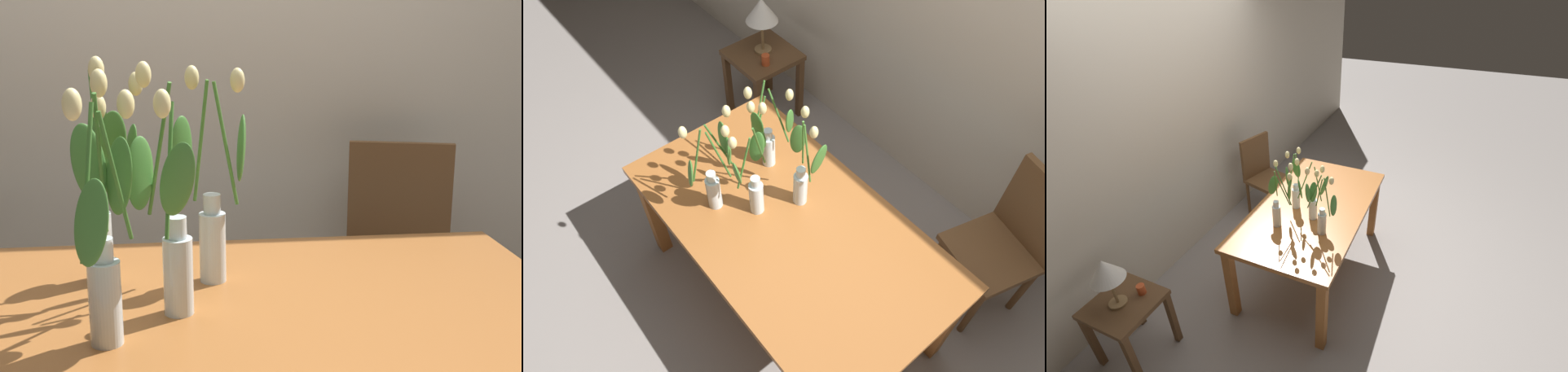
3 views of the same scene
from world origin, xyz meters
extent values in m
plane|color=gray|center=(0.00, 0.00, 0.00)|extent=(18.00, 18.00, 0.00)
cube|color=beige|center=(0.00, 1.33, 1.35)|extent=(9.00, 0.10, 2.70)
cube|color=#A3602D|center=(0.00, 0.00, 0.72)|extent=(1.60, 0.90, 0.04)
cube|color=#A3602D|center=(-0.74, -0.39, 0.35)|extent=(0.07, 0.07, 0.70)
cube|color=#A3602D|center=(0.74, -0.39, 0.35)|extent=(0.07, 0.07, 0.70)
cube|color=#A3602D|center=(-0.74, 0.39, 0.35)|extent=(0.07, 0.07, 0.70)
cube|color=#A3602D|center=(0.74, 0.39, 0.35)|extent=(0.07, 0.07, 0.70)
cylinder|color=silver|center=(-0.07, 0.12, 0.83)|extent=(0.07, 0.07, 0.18)
cylinder|color=silver|center=(-0.07, 0.12, 0.94)|extent=(0.04, 0.04, 0.05)
cylinder|color=silver|center=(-0.07, 0.12, 0.80)|extent=(0.06, 0.06, 0.11)
cylinder|color=#478433|center=(-0.03, 0.13, 1.10)|extent=(0.06, 0.01, 0.31)
ellipsoid|color=#F4E093|center=(0.00, 0.13, 1.25)|extent=(0.04, 0.04, 0.06)
ellipsoid|color=#427F33|center=(0.01, 0.15, 1.08)|extent=(0.04, 0.11, 0.18)
cylinder|color=#478433|center=(-0.09, 0.15, 1.10)|extent=(0.05, 0.05, 0.31)
ellipsoid|color=#F4E093|center=(-0.11, 0.17, 1.26)|extent=(0.04, 0.04, 0.06)
ellipsoid|color=#427F33|center=(-0.14, 0.16, 1.08)|extent=(0.07, 0.07, 0.17)
cylinder|color=silver|center=(-0.15, -0.07, 0.83)|extent=(0.07, 0.07, 0.18)
cylinder|color=silver|center=(-0.15, -0.07, 0.94)|extent=(0.04, 0.04, 0.05)
cylinder|color=silver|center=(-0.15, -0.07, 0.80)|extent=(0.06, 0.06, 0.11)
cylinder|color=#3D752D|center=(-0.16, -0.11, 1.09)|extent=(0.03, 0.08, 0.29)
ellipsoid|color=#F4E093|center=(-0.17, -0.15, 1.23)|extent=(0.04, 0.04, 0.06)
ellipsoid|color=#427F33|center=(-0.15, -0.16, 1.08)|extent=(0.11, 0.07, 0.18)
cylinder|color=#3D752D|center=(-0.19, -0.01, 1.11)|extent=(0.07, 0.10, 0.32)
ellipsoid|color=#F4E093|center=(-0.22, 0.04, 1.28)|extent=(0.04, 0.04, 0.06)
ellipsoid|color=#427F33|center=(-0.23, 0.01, 1.06)|extent=(0.08, 0.09, 0.18)
cylinder|color=silver|center=(-0.35, 0.16, 0.83)|extent=(0.07, 0.07, 0.18)
cylinder|color=silver|center=(-0.35, 0.16, 0.94)|extent=(0.04, 0.04, 0.05)
cylinder|color=silver|center=(-0.35, 0.16, 0.80)|extent=(0.06, 0.06, 0.11)
cylinder|color=#3D752D|center=(-0.34, 0.10, 1.07)|extent=(0.03, 0.10, 0.25)
ellipsoid|color=#F4E093|center=(-0.33, 0.05, 1.20)|extent=(0.04, 0.04, 0.06)
ellipsoid|color=#427F33|center=(-0.30, 0.07, 1.05)|extent=(0.11, 0.05, 0.18)
cylinder|color=#3D752D|center=(-0.30, 0.18, 1.09)|extent=(0.10, 0.05, 0.29)
ellipsoid|color=#F4E093|center=(-0.25, 0.20, 1.24)|extent=(0.04, 0.04, 0.06)
ellipsoid|color=#427F33|center=(-0.27, 0.22, 1.06)|extent=(0.07, 0.10, 0.18)
cylinder|color=#3D752D|center=(-0.34, 0.09, 1.11)|extent=(0.04, 0.11, 0.33)
ellipsoid|color=#F4E093|center=(-0.32, 0.04, 1.29)|extent=(0.04, 0.04, 0.06)
ellipsoid|color=#427F33|center=(-0.30, 0.06, 1.11)|extent=(0.09, 0.07, 0.17)
cylinder|color=silver|center=(-0.30, -0.21, 0.83)|extent=(0.07, 0.07, 0.18)
cylinder|color=silver|center=(-0.30, -0.21, 0.94)|extent=(0.04, 0.04, 0.05)
cylinder|color=silver|center=(-0.30, -0.21, 0.80)|extent=(0.06, 0.06, 0.11)
cylinder|color=#3D752D|center=(-0.32, -0.25, 1.09)|extent=(0.04, 0.07, 0.30)
ellipsoid|color=#F4E093|center=(-0.33, -0.28, 1.25)|extent=(0.04, 0.04, 0.06)
ellipsoid|color=#427F33|center=(-0.31, -0.30, 1.03)|extent=(0.10, 0.06, 0.18)
cylinder|color=#3D752D|center=(-0.30, -0.14, 1.10)|extent=(0.01, 0.11, 0.31)
ellipsoid|color=#F4E093|center=(-0.31, -0.08, 1.27)|extent=(0.04, 0.04, 0.06)
ellipsoid|color=#427F33|center=(-0.33, -0.10, 1.10)|extent=(0.09, 0.04, 0.18)
cylinder|color=#3D752D|center=(-0.27, -0.17, 1.09)|extent=(0.06, 0.07, 0.28)
ellipsoid|color=#F4E093|center=(-0.25, -0.13, 1.23)|extent=(0.04, 0.04, 0.06)
ellipsoid|color=#427F33|center=(-0.27, -0.12, 1.08)|extent=(0.08, 0.06, 0.18)
cube|color=brown|center=(0.65, 0.82, 0.45)|extent=(0.49, 0.49, 0.04)
cylinder|color=brown|center=(0.77, 0.61, 0.21)|extent=(0.04, 0.04, 0.43)
cylinder|color=brown|center=(0.44, 0.70, 0.21)|extent=(0.04, 0.04, 0.43)
cylinder|color=brown|center=(0.86, 0.94, 0.21)|extent=(0.04, 0.04, 0.43)
cylinder|color=brown|center=(0.53, 1.03, 0.21)|extent=(0.04, 0.04, 0.43)
cube|color=brown|center=(0.70, 1.00, 0.70)|extent=(0.40, 0.14, 0.46)
cube|color=brown|center=(-1.33, 0.85, 0.53)|extent=(0.44, 0.44, 0.04)
cube|color=brown|center=(-1.52, 0.66, 0.26)|extent=(0.04, 0.04, 0.51)
cube|color=brown|center=(-1.14, 0.66, 0.26)|extent=(0.04, 0.04, 0.51)
cube|color=brown|center=(-1.52, 1.04, 0.26)|extent=(0.04, 0.04, 0.51)
cube|color=brown|center=(-1.14, 1.04, 0.26)|extent=(0.04, 0.04, 0.51)
cylinder|color=olive|center=(-1.35, 0.87, 0.56)|extent=(0.12, 0.12, 0.02)
cylinder|color=olive|center=(-1.35, 0.87, 0.68)|extent=(0.02, 0.02, 0.22)
cone|color=silver|center=(-1.35, 0.87, 0.87)|extent=(0.22, 0.22, 0.16)
cylinder|color=#CC4C23|center=(-1.21, 0.79, 0.59)|extent=(0.06, 0.06, 0.07)
camera|label=1|loc=(-0.13, -1.56, 1.41)|focal=47.93mm
camera|label=2|loc=(1.00, -0.84, 2.63)|focal=33.72mm
camera|label=3|loc=(-2.31, -0.96, 2.51)|focal=24.20mm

